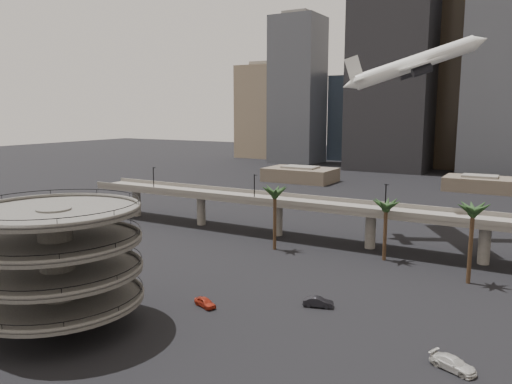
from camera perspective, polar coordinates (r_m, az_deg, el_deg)
The scene contains 10 objects.
ground at distance 67.92m, azimuth -11.44°, elevation -15.92°, with size 700.00×700.00×0.00m, color black.
parking_ramp at distance 71.01m, azimuth -21.82°, elevation -6.82°, with size 22.20×22.20×17.35m.
overpass at distance 110.85m, azimuth 7.57°, elevation -1.94°, with size 130.00×9.30×14.70m.
palm_trees at distance 96.75m, azimuth 17.71°, elevation -1.55°, with size 54.40×18.40×14.00m.
low_buildings at distance 192.77m, azimuth 19.49°, elevation 1.01°, with size 135.00×27.50×6.80m.
skyline at distance 264.54m, azimuth 24.90°, elevation 12.07°, with size 269.00×86.00×124.74m.
airborne_jet at distance 120.93m, azimuth 17.58°, elevation 13.77°, with size 30.43×28.53×13.77m.
car_a at distance 75.94m, azimuth -5.83°, elevation -12.44°, with size 1.61×4.00×1.36m, color #A82B18.
car_b at distance 76.09m, azimuth 7.12°, elevation -12.37°, with size 1.56×4.46×1.47m, color black.
car_c at distance 62.93m, azimuth 21.60°, elevation -17.78°, with size 2.12×5.21×1.51m, color silver.
Camera 1 is at (41.38, -45.60, 28.66)m, focal length 35.00 mm.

